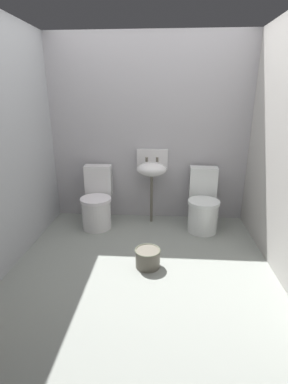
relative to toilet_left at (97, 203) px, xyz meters
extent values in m
cube|color=gray|center=(0.67, -0.93, -0.36)|extent=(3.06, 2.97, 0.08)
cube|color=#A7A4A9|center=(0.67, 0.40, 0.89)|extent=(3.06, 0.10, 2.43)
cube|color=#A3A5A9|center=(-0.71, -0.83, 0.89)|extent=(0.10, 2.77, 2.43)
cylinder|color=white|center=(0.01, -0.09, -0.13)|extent=(0.40, 0.40, 0.38)
cylinder|color=white|center=(0.01, -0.09, 0.08)|extent=(0.43, 0.43, 0.04)
cube|color=white|center=(-0.01, 0.21, 0.26)|extent=(0.37, 0.20, 0.40)
cylinder|color=white|center=(1.39, -0.09, -0.13)|extent=(0.40, 0.40, 0.38)
cylinder|color=silver|center=(1.39, -0.09, 0.08)|extent=(0.42, 0.42, 0.04)
cube|color=white|center=(1.41, 0.21, 0.26)|extent=(0.37, 0.20, 0.40)
cylinder|color=#5F5A4E|center=(0.72, 0.16, 0.01)|extent=(0.04, 0.04, 0.66)
ellipsoid|color=white|center=(0.72, 0.16, 0.43)|extent=(0.40, 0.32, 0.18)
cube|color=white|center=(0.72, 0.33, 0.53)|extent=(0.42, 0.04, 0.28)
cylinder|color=#5F5A4E|center=(0.65, 0.22, 0.55)|extent=(0.04, 0.04, 0.06)
cylinder|color=#5F5A4E|center=(0.79, 0.22, 0.55)|extent=(0.04, 0.04, 0.06)
cylinder|color=#5F5A4E|center=(0.73, -0.95, -0.23)|extent=(0.25, 0.25, 0.19)
torus|color=#5A5D4A|center=(0.73, -0.95, -0.13)|extent=(0.27, 0.27, 0.02)
camera|label=1|loc=(0.87, -3.46, 1.37)|focal=26.41mm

